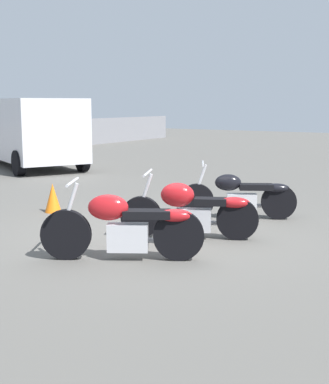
{
  "coord_description": "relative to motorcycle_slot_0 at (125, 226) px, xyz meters",
  "views": [
    {
      "loc": [
        -6.63,
        -4.26,
        1.94
      ],
      "look_at": [
        0.0,
        -0.12,
        0.65
      ],
      "focal_mm": 50.0,
      "sensor_mm": 36.0,
      "label": 1
    }
  ],
  "objects": [
    {
      "name": "parked_van",
      "position": [
        6.58,
        8.4,
        0.73
      ],
      "size": [
        3.98,
        5.29,
        2.09
      ],
      "rotation": [
        0.0,
        0.0,
        -0.47
      ],
      "color": "silver",
      "rests_on": "ground_plane"
    },
    {
      "name": "ground_plane",
      "position": [
        1.37,
        0.4,
        -0.44
      ],
      "size": [
        60.0,
        60.0,
        0.0
      ],
      "primitive_type": "plane",
      "color": "#5B5954"
    },
    {
      "name": "traffic_cone_far",
      "position": [
        1.74,
        2.88,
        -0.17
      ],
      "size": [
        0.3,
        0.3,
        0.52
      ],
      "color": "orange",
      "rests_on": "ground_plane"
    },
    {
      "name": "motorcycle_slot_0",
      "position": [
        0.0,
        0.0,
        0.0
      ],
      "size": [
        1.16,
        1.83,
        1.01
      ],
      "rotation": [
        0.0,
        0.0,
        0.53
      ],
      "color": "black",
      "rests_on": "ground_plane"
    },
    {
      "name": "motorcycle_slot_1",
      "position": [
        1.39,
        -0.17,
        -0.01
      ],
      "size": [
        1.06,
        1.86,
        0.97
      ],
      "rotation": [
        0.0,
        0.0,
        0.44
      ],
      "color": "black",
      "rests_on": "ground_plane"
    },
    {
      "name": "motorcycle_slot_2",
      "position": [
        3.02,
        -0.23,
        -0.04
      ],
      "size": [
        1.1,
        1.8,
        0.96
      ],
      "rotation": [
        0.0,
        0.0,
        0.5
      ],
      "color": "black",
      "rests_on": "ground_plane"
    }
  ]
}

